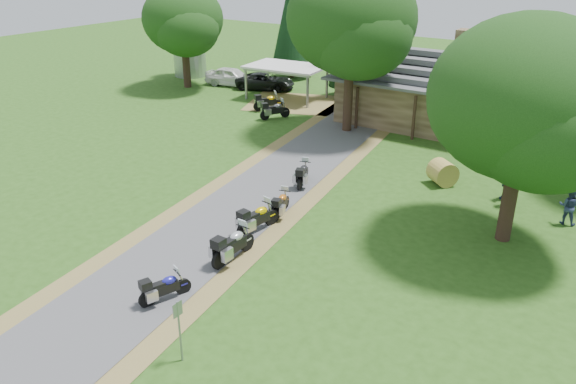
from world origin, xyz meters
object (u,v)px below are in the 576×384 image
Objects in this scene: silo at (189,43)px; carport at (287,82)px; motorcycle_row_a at (165,286)px; motorcycle_carport_b at (275,109)px; hay_bale at (443,173)px; car_white_sedan at (232,74)px; motorcycle_row_e at (303,173)px; car_dark_suv at (265,77)px; motorcycle_row_c at (258,216)px; motorcycle_carport_a at (268,101)px; motorcycle_row_d at (281,203)px; lodge at (502,95)px; motorcycle_row_b at (233,243)px.

silo is 0.99× the size of carport.
motorcycle_row_a is (12.04, -25.29, -0.73)m from carport.
motorcycle_carport_b is 14.73m from hay_bale.
car_white_sedan reaches higher than motorcycle_row_e.
car_white_sedan is 2.96× the size of motorcycle_carport_b.
carport is 1.12× the size of car_dark_suv.
motorcycle_row_c is 19.16m from motorcycle_carport_a.
car_white_sedan is 27.16m from motorcycle_row_c.
motorcycle_carport_a is (12.91, -5.52, -2.29)m from silo.
motorcycle_row_e is at bearing -145.61° from hay_bale.
car_white_sedan is 25.71m from motorcycle_row_d.
car_dark_suv is at bearing -91.56° from car_white_sedan.
car_white_sedan is (-6.38, 0.94, -0.32)m from carport.
motorcycle_row_c is 1.90m from motorcycle_row_d.
motorcycle_row_e is 7.16m from hay_bale.
car_dark_suv is 22.69m from hay_bale.
carport is at bearing -178.33° from lodge.
motorcycle_row_d is 1.38× the size of hay_bale.
motorcycle_row_e is at bearing -35.14° from silo.
carport is at bearing 45.59° from motorcycle_row_a.
motorcycle_row_c is 1.09× the size of motorcycle_row_e.
silo is at bearing 157.39° from hay_bale.
motorcycle_row_a is at bearing -166.71° from motorcycle_row_c.
motorcycle_row_c is at bearing -41.89° from silo.
motorcycle_carport_b is at bearing -25.74° from silo.
motorcycle_carport_a reaches higher than motorcycle_row_d.
motorcycle_row_d is (11.54, -17.49, -0.71)m from carport.
silo is 12.40m from carport.
car_dark_suv is 30.82m from motorcycle_row_a.
lodge reaches higher than car_dark_suv.
lodge is 18.68m from motorcycle_row_d.
hay_bale is (4.76, 9.43, -0.07)m from motorcycle_row_c.
motorcycle_carport_b is at bearing 41.94° from motorcycle_row_c.
motorcycle_carport_a reaches higher than hay_bale.
lodge is 12.24× the size of motorcycle_row_d.
lodge reaches higher than motorcycle_row_a.
motorcycle_row_b is at bearing 172.19° from motorcycle_row_e.
car_dark_suv is at bearing 49.76° from motorcycle_row_a.
lodge is 15.71m from motorcycle_row_e.
motorcycle_row_c is at bearing -118.06° from motorcycle_carport_b.
silo reaches higher than car_white_sedan.
motorcycle_row_d is at bearing 23.77° from motorcycle_row_a.
motorcycle_row_b is 1.22× the size of motorcycle_row_d.
carport is 4.76× the size of hay_bale.
car_white_sedan is at bearing 28.21° from motorcycle_row_d.
lodge is at bearing -42.52° from motorcycle_row_e.
car_white_sedan is at bearing 92.20° from motorcycle_carport_a.
motorcycle_row_d is (14.74, -18.99, -0.43)m from car_dark_suv.
motorcycle_row_c reaches higher than motorcycle_row_e.
motorcycle_row_d is 0.93× the size of motorcycle_row_e.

